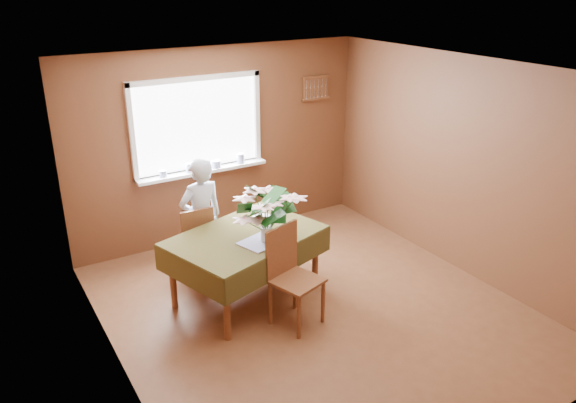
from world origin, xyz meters
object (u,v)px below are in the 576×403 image
dining_table (246,242)px  chair_far (196,239)px  chair_near (290,272)px  seated_woman (201,219)px  flower_bouquet (266,209)px

dining_table → chair_far: size_ratio=2.02×
chair_near → seated_woman: seated_woman is taller
dining_table → flower_bouquet: (0.12, -0.25, 0.44)m
chair_near → seated_woman: 1.37m
dining_table → flower_bouquet: flower_bouquet is taller
chair_near → flower_bouquet: bearing=82.3°
chair_far → flower_bouquet: bearing=115.9°
dining_table → seated_woman: seated_woman is taller
chair_far → seated_woman: (0.08, 0.00, 0.23)m
dining_table → chair_far: bearing=96.1°
chair_far → flower_bouquet: 1.19m
dining_table → chair_far: chair_far is taller
dining_table → flower_bouquet: size_ratio=2.85×
chair_near → seated_woman: (-0.39, 1.30, 0.17)m
flower_bouquet → seated_woman: bearing=109.1°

